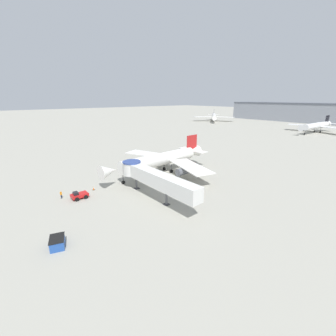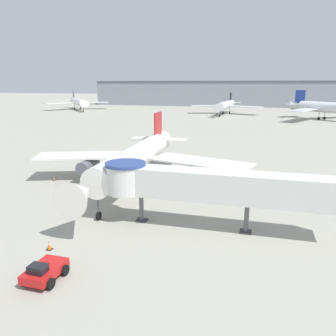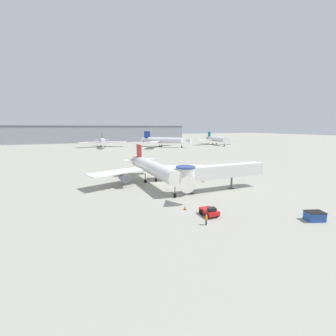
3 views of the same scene
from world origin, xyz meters
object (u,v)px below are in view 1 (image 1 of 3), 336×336
(traffic_cone_starboard_wing, at_px, (187,188))
(traffic_cone_port_wing, at_px, (135,163))
(pushback_tug_red, at_px, (79,195))
(traffic_cone_near_nose, at_px, (93,188))
(main_airplane, at_px, (162,159))
(service_container_blue, at_px, (57,242))
(jet_bridge, at_px, (152,177))
(background_jet_black_tail, at_px, (317,126))
(background_jet_gray_tail, at_px, (214,116))
(ground_crew_marshaller, at_px, (61,194))

(traffic_cone_starboard_wing, height_order, traffic_cone_port_wing, traffic_cone_starboard_wing)
(pushback_tug_red, distance_m, traffic_cone_near_nose, 4.69)
(main_airplane, xyz_separation_m, service_container_blue, (15.57, -30.92, -3.17))
(main_airplane, relative_size, jet_bridge, 1.45)
(traffic_cone_port_wing, bearing_deg, pushback_tug_red, -57.31)
(pushback_tug_red, distance_m, background_jet_black_tail, 136.94)
(background_jet_gray_tail, bearing_deg, traffic_cone_near_nose, -100.45)
(traffic_cone_starboard_wing, bearing_deg, background_jet_black_tail, 95.74)
(jet_bridge, bearing_deg, service_container_blue, -77.06)
(background_jet_black_tail, bearing_deg, ground_crew_marshaller, -86.36)
(pushback_tug_red, height_order, background_jet_gray_tail, background_jet_gray_tail)
(main_airplane, height_order, traffic_cone_starboard_wing, main_airplane)
(jet_bridge, relative_size, background_jet_black_tail, 0.63)
(jet_bridge, distance_m, pushback_tug_red, 15.43)
(traffic_cone_port_wing, bearing_deg, ground_crew_marshaller, -64.63)
(service_container_blue, bearing_deg, ground_crew_marshaller, 162.74)
(main_airplane, relative_size, ground_crew_marshaller, 19.69)
(traffic_cone_near_nose, distance_m, background_jet_black_tail, 132.96)
(pushback_tug_red, bearing_deg, main_airplane, 94.49)
(pushback_tug_red, bearing_deg, traffic_cone_starboard_wing, 61.71)
(background_jet_gray_tail, xyz_separation_m, background_jet_black_tail, (79.93, -6.38, -0.13))
(pushback_tug_red, height_order, traffic_cone_near_nose, pushback_tug_red)
(pushback_tug_red, distance_m, service_container_blue, 15.95)
(main_airplane, height_order, background_jet_black_tail, background_jet_black_tail)
(main_airplane, distance_m, pushback_tug_red, 23.34)
(jet_bridge, distance_m, background_jet_black_tail, 125.43)
(pushback_tug_red, bearing_deg, ground_crew_marshaller, -129.94)
(jet_bridge, distance_m, ground_crew_marshaller, 18.98)
(main_airplane, distance_m, background_jet_gray_tail, 143.88)
(background_jet_gray_tail, bearing_deg, background_jet_black_tail, -44.37)
(jet_bridge, distance_m, traffic_cone_port_wing, 25.86)
(jet_bridge, xyz_separation_m, traffic_cone_near_nose, (-11.57, -7.86, -4.05))
(background_jet_gray_tail, bearing_deg, traffic_cone_port_wing, -101.03)
(traffic_cone_near_nose, relative_size, traffic_cone_starboard_wing, 1.22)
(main_airplane, bearing_deg, jet_bridge, -47.94)
(main_airplane, distance_m, traffic_cone_port_wing, 13.06)
(service_container_blue, height_order, traffic_cone_near_nose, service_container_blue)
(ground_crew_marshaller, xyz_separation_m, background_jet_black_tail, (1.56, 139.70, 3.26))
(traffic_cone_near_nose, bearing_deg, ground_crew_marshaller, -89.65)
(traffic_cone_starboard_wing, distance_m, traffic_cone_port_wing, 25.23)
(jet_bridge, distance_m, traffic_cone_near_nose, 14.56)
(background_jet_black_tail, bearing_deg, traffic_cone_port_wing, -92.38)
(main_airplane, relative_size, service_container_blue, 10.22)
(pushback_tug_red, bearing_deg, traffic_cone_near_nose, 121.45)
(main_airplane, bearing_deg, traffic_cone_near_nose, -94.21)
(pushback_tug_red, bearing_deg, background_jet_gray_tail, 119.70)
(traffic_cone_near_nose, xyz_separation_m, ground_crew_marshaller, (0.04, -6.81, 0.56))
(traffic_cone_port_wing, bearing_deg, service_container_blue, -46.89)
(pushback_tug_red, distance_m, traffic_cone_starboard_wing, 22.86)
(traffic_cone_near_nose, bearing_deg, jet_bridge, 34.17)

